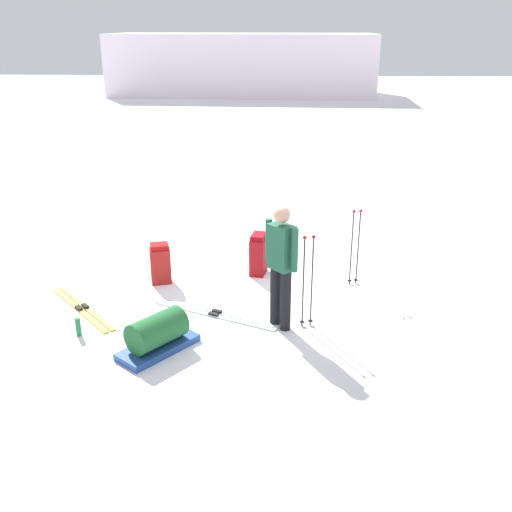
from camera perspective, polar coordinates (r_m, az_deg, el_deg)
ground_plane at (r=8.67m, az=0.00°, el=-4.30°), size 80.00×80.00×0.00m
distant_snow_ridge at (r=34.88m, az=-1.28°, el=18.27°), size 14.95×5.59×3.31m
skier_standing at (r=7.54m, az=2.48°, el=-0.51°), size 0.42×0.44×1.70m
ski_pair_near at (r=8.75m, az=-16.69°, el=-4.93°), size 1.31×1.43×0.05m
ski_pair_far at (r=8.25m, az=-4.02°, el=-5.70°), size 1.82×0.93×0.05m
backpack_large_dark at (r=9.24m, az=-9.36°, el=-0.75°), size 0.36×0.33×0.65m
backpack_bright at (r=9.42m, az=0.22°, el=0.16°), size 0.29×0.39×0.69m
ski_poles_planted_near at (r=9.05m, az=9.70°, el=1.24°), size 0.18×0.10×1.22m
ski_poles_planted_far at (r=7.67m, az=5.11°, el=-2.04°), size 0.18×0.10×1.30m
gear_sled at (r=7.39m, az=-9.65°, el=-7.61°), size 1.00×1.09×0.49m
thermos_bottle at (r=8.01m, az=-17.03°, el=-6.64°), size 0.07×0.07×0.26m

